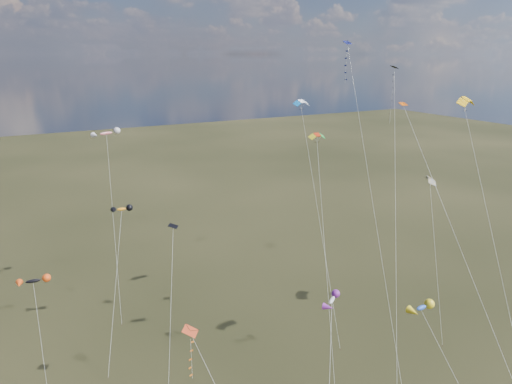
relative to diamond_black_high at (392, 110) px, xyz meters
name	(u,v)px	position (x,y,z in m)	size (l,w,h in m)	color
diamond_black_high	(392,110)	(0.00, 0.00, 0.00)	(14.86, 19.97, 33.42)	black
diamond_navy_tall	(351,87)	(-5.59, 1.15, 2.82)	(6.84, 21.12, 36.25)	#10134E
diamond_black_mid	(172,276)	(-28.78, -1.86, -14.40)	(5.25, 9.96, 18.40)	black
diamond_red_low	(195,361)	(-30.26, -12.24, -16.64)	(4.86, 10.54, 14.44)	#B43A1A
diamond_orange_center	(454,231)	(-5.81, -15.13, -9.21)	(4.60, 26.06, 29.93)	#EC5302
parafoil_yellow	(467,100)	(3.17, -7.69, 1.67)	(10.40, 20.77, 30.81)	#E7AA08
parafoil_blue_white	(302,102)	(-5.06, 12.08, 0.06)	(5.05, 16.66, 29.14)	#0F64B0
parafoil_striped	(431,179)	(8.17, 0.13, -9.66)	(6.68, 10.70, 19.42)	#CA9A05
parafoil_tricolor	(317,137)	(-10.11, 0.94, -2.60)	(6.56, 13.69, 26.44)	gold
novelty_black_orange	(33,281)	(-41.00, 10.54, -17.78)	(3.16, 8.42, 11.09)	black
novelty_orange_black	(121,210)	(-29.80, 15.81, -12.79)	(6.45, 12.37, 16.12)	orange
novelty_white_purple	(332,301)	(-18.94, -14.52, -13.29)	(8.65, 11.24, 15.50)	silver
novelty_redwhite_stripe	(106,134)	(-28.88, 27.43, -4.72)	(4.64, 14.68, 24.25)	red
novelty_blue_yellow	(422,308)	(-11.53, -17.41, -14.46)	(5.37, 8.15, 14.41)	blue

